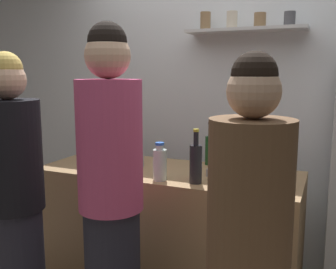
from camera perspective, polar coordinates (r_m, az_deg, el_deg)
The scene contains 12 objects.
back_wall_assembly at distance 3.22m, azimuth 8.32°, elevation 4.51°, with size 4.80×0.32×2.60m.
counter at distance 2.80m, azimuth 0.00°, elevation -14.25°, with size 1.79×0.68×0.90m, color #9E7A51.
baking_pan at distance 2.57m, azimuth 10.17°, elevation -5.41°, with size 0.34×0.24×0.05m, color gray.
utensil_holder at distance 2.75m, azimuth -4.56°, elevation -3.65°, with size 0.09×0.09×0.22m.
wine_bottle_green_glass at distance 2.80m, azimuth 6.27°, elevation -2.15°, with size 0.07×0.07×0.31m.
wine_bottle_pale_glass at distance 2.23m, azimuth 7.87°, elevation -5.16°, with size 0.07×0.07×0.31m.
wine_bottle_amber_glass at distance 2.38m, azimuth 15.48°, elevation -4.87°, with size 0.08×0.08×0.27m.
wine_bottle_dark_glass at distance 2.33m, azimuth 4.16°, elevation -4.18°, with size 0.08×0.08×0.33m.
water_bottle_plastic at distance 2.39m, azimuth -1.23°, elevation -4.36°, with size 0.09×0.09×0.24m.
person_pink_top at distance 2.06m, azimuth -8.48°, elevation -9.34°, with size 0.34×0.34×1.81m.
person_brown_jacket at distance 1.67m, azimuth 11.82°, elevation -17.69°, with size 0.34×0.34×1.64m.
person_blonde at distance 2.39m, azimuth -21.93°, elevation -9.31°, with size 0.34×0.34×1.68m.
Camera 1 is at (0.83, -1.85, 1.56)m, focal length 40.89 mm.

